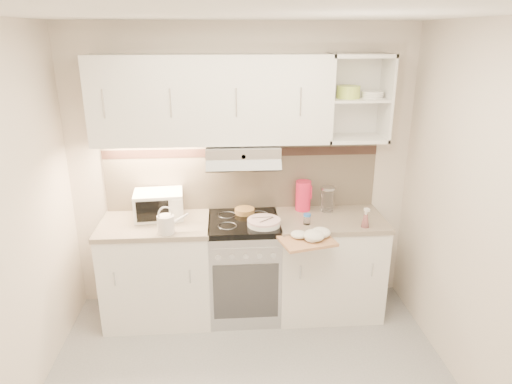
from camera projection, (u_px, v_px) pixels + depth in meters
room_shell at (248, 160)px, 2.95m from camera, size 3.04×2.84×2.52m
base_cabinet_left at (158, 272)px, 3.98m from camera, size 0.90×0.60×0.86m
worktop_left at (155, 225)px, 3.83m from camera, size 0.92×0.62×0.04m
base_cabinet_right at (328, 266)px, 4.08m from camera, size 0.90×0.60×0.86m
worktop_right at (330, 220)px, 3.93m from camera, size 0.92×0.62×0.04m
electric_range at (244, 267)px, 4.02m from camera, size 0.60×0.60×0.90m
microwave at (159, 205)px, 3.90m from camera, size 0.43×0.33×0.23m
watering_can at (167, 223)px, 3.60m from camera, size 0.26×0.16×0.23m
plate_stack at (264, 222)px, 3.76m from camera, size 0.28×0.28×0.06m
bread_loaf at (245, 211)px, 4.02m from camera, size 0.17×0.17×0.04m
pink_pitcher at (303, 196)px, 4.06m from camera, size 0.15×0.13×0.27m
glass_jar at (327, 199)px, 4.04m from camera, size 0.12×0.12×0.22m
spice_jar at (307, 219)px, 3.78m from camera, size 0.06×0.06×0.09m
spray_bottle at (365, 219)px, 3.71m from camera, size 0.07×0.07×0.18m
cutting_board at (305, 239)px, 3.58m from camera, size 0.48×0.45×0.02m
dish_towel at (311, 235)px, 3.54m from camera, size 0.34×0.30×0.08m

